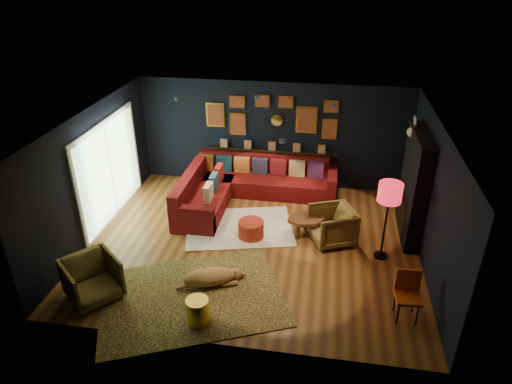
% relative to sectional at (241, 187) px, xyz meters
% --- Properties ---
extents(floor, '(6.50, 6.50, 0.00)m').
position_rel_sectional_xyz_m(floor, '(0.61, -1.81, -0.32)').
color(floor, '#945823').
rests_on(floor, ground).
extents(room_walls, '(6.50, 6.50, 6.50)m').
position_rel_sectional_xyz_m(room_walls, '(0.61, -1.81, 1.27)').
color(room_walls, black).
rests_on(room_walls, ground).
extents(sectional, '(3.41, 2.69, 0.86)m').
position_rel_sectional_xyz_m(sectional, '(0.00, 0.00, 0.00)').
color(sectional, maroon).
rests_on(sectional, ground).
extents(ledge, '(3.20, 0.12, 0.04)m').
position_rel_sectional_xyz_m(ledge, '(0.61, 0.87, 0.60)').
color(ledge, black).
rests_on(ledge, room_walls).
extents(gallery_wall, '(3.15, 0.04, 1.02)m').
position_rel_sectional_xyz_m(gallery_wall, '(0.60, 0.91, 1.48)').
color(gallery_wall, yellow).
rests_on(gallery_wall, room_walls).
extents(sunburst_mirror, '(0.47, 0.16, 0.47)m').
position_rel_sectional_xyz_m(sunburst_mirror, '(0.71, 0.91, 1.38)').
color(sunburst_mirror, silver).
rests_on(sunburst_mirror, room_walls).
extents(fireplace, '(0.31, 1.60, 2.20)m').
position_rel_sectional_xyz_m(fireplace, '(3.71, -0.91, 0.70)').
color(fireplace, black).
rests_on(fireplace, ground).
extents(deer_head, '(0.50, 0.28, 0.45)m').
position_rel_sectional_xyz_m(deer_head, '(3.75, -0.41, 1.73)').
color(deer_head, white).
rests_on(deer_head, fireplace).
extents(sliding_door, '(0.06, 2.80, 2.20)m').
position_rel_sectional_xyz_m(sliding_door, '(-2.60, -1.21, 0.78)').
color(sliding_door, white).
rests_on(sliding_door, ground).
extents(ceiling_spots, '(3.30, 2.50, 0.06)m').
position_rel_sectional_xyz_m(ceiling_spots, '(0.61, -1.01, 2.24)').
color(ceiling_spots, black).
rests_on(ceiling_spots, room_walls).
extents(shag_rug, '(2.55, 2.10, 0.03)m').
position_rel_sectional_xyz_m(shag_rug, '(0.22, -1.30, -0.31)').
color(shag_rug, white).
rests_on(shag_rug, ground).
extents(leopard_rug, '(3.66, 3.20, 0.02)m').
position_rel_sectional_xyz_m(leopard_rug, '(-0.15, -3.61, -0.31)').
color(leopard_rug, tan).
rests_on(leopard_rug, ground).
extents(coffee_table, '(0.89, 0.74, 0.39)m').
position_rel_sectional_xyz_m(coffee_table, '(1.61, -1.35, 0.02)').
color(coffee_table, '#553519').
rests_on(coffee_table, shag_rug).
extents(pouf, '(0.53, 0.53, 0.34)m').
position_rel_sectional_xyz_m(pouf, '(0.52, -1.61, -0.12)').
color(pouf, '#A3291B').
rests_on(pouf, shag_rug).
extents(armchair_left, '(1.11, 1.12, 0.84)m').
position_rel_sectional_xyz_m(armchair_left, '(-1.79, -3.86, 0.10)').
color(armchair_left, '#B59140').
rests_on(armchair_left, ground).
extents(armchair_right, '(1.00, 1.02, 0.82)m').
position_rel_sectional_xyz_m(armchair_right, '(2.16, -1.48, 0.09)').
color(armchair_right, '#B59140').
rests_on(armchair_right, ground).
extents(gold_stool, '(0.36, 0.36, 0.45)m').
position_rel_sectional_xyz_m(gold_stool, '(0.11, -4.16, -0.10)').
color(gold_stool, yellow).
rests_on(gold_stool, ground).
extents(orange_chair, '(0.42, 0.42, 0.83)m').
position_rel_sectional_xyz_m(orange_chair, '(3.36, -3.45, 0.17)').
color(orange_chair, black).
rests_on(orange_chair, ground).
extents(floor_lamp, '(0.44, 0.44, 1.58)m').
position_rel_sectional_xyz_m(floor_lamp, '(3.11, -1.86, 1.01)').
color(floor_lamp, black).
rests_on(floor_lamp, ground).
extents(dog, '(1.40, 1.05, 0.40)m').
position_rel_sectional_xyz_m(dog, '(0.06, -3.22, -0.11)').
color(dog, '#AC7945').
rests_on(dog, leopard_rug).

